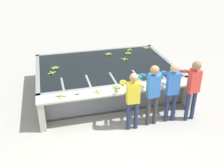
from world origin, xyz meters
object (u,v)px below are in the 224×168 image
object	(u,v)px
banana_bunch_floating_6	(52,73)
banana_bunch_ledge_0	(61,96)
knife_0	(80,94)
banana_bunch_floating_3	(128,53)
banana_bunch_floating_4	(146,48)
banana_bunch_floating_0	(124,59)
banana_bunch_floating_2	(129,50)
banana_bunch_ledge_1	(117,88)
worker_2	(172,87)
banana_bunch_floating_5	(108,54)
worker_3	(193,85)
banana_bunch_ledge_2	(97,91)
worker_0	(133,96)
banana_bunch_floating_1	(55,68)
worker_1	(153,90)

from	to	relation	value
banana_bunch_floating_6	banana_bunch_ledge_0	distance (m)	1.51
banana_bunch_ledge_0	knife_0	size ratio (longest dim) A/B	0.80
knife_0	banana_bunch_floating_3	bearing A→B (deg)	50.24
banana_bunch_floating_4	banana_bunch_floating_0	bearing A→B (deg)	-141.18
banana_bunch_floating_2	knife_0	bearing A→B (deg)	-128.28
banana_bunch_floating_2	banana_bunch_ledge_0	world-z (taller)	banana_bunch_ledge_0
banana_bunch_floating_4	banana_bunch_ledge_1	world-z (taller)	banana_bunch_ledge_1
worker_2	banana_bunch_ledge_1	distance (m)	1.45
banana_bunch_floating_4	banana_bunch_floating_5	size ratio (longest dim) A/B	1.00
banana_bunch_floating_5	banana_bunch_floating_6	distance (m)	2.33
worker_3	banana_bunch_ledge_1	world-z (taller)	worker_3
banana_bunch_ledge_0	banana_bunch_ledge_1	distance (m)	1.49
banana_bunch_floating_5	banana_bunch_floating_6	size ratio (longest dim) A/B	1.03
banana_bunch_ledge_2	banana_bunch_ledge_1	bearing A→B (deg)	6.16
worker_2	banana_bunch_ledge_1	size ratio (longest dim) A/B	6.00
worker_2	banana_bunch_floating_4	world-z (taller)	worker_2
banana_bunch_floating_2	knife_0	world-z (taller)	banana_bunch_floating_2
worker_2	banana_bunch_floating_2	size ratio (longest dim) A/B	7.05
banana_bunch_ledge_2	banana_bunch_floating_3	bearing A→B (deg)	56.75
worker_3	banana_bunch_floating_4	world-z (taller)	worker_3
banana_bunch_floating_0	banana_bunch_floating_3	distance (m)	0.60
banana_bunch_ledge_0	worker_2	bearing A→B (deg)	-10.14
banana_bunch_floating_2	banana_bunch_floating_4	xyz separation A→B (m)	(0.69, 0.07, -0.00)
banana_bunch_ledge_2	banana_bunch_floating_4	bearing A→B (deg)	49.51
worker_0	banana_bunch_floating_4	distance (m)	3.93
worker_2	banana_bunch_floating_1	distance (m)	3.71
knife_0	worker_1	bearing A→B (deg)	-16.70
banana_bunch_floating_0	banana_bunch_floating_2	distance (m)	0.95
banana_bunch_floating_1	banana_bunch_ledge_0	size ratio (longest dim) A/B	1.00
banana_bunch_floating_6	banana_bunch_floating_3	bearing A→B (deg)	20.81
worker_0	banana_bunch_floating_4	world-z (taller)	worker_0
worker_2	banana_bunch_ledge_0	distance (m)	2.86
banana_bunch_floating_4	banana_bunch_ledge_1	bearing A→B (deg)	-124.22
banana_bunch_ledge_0	banana_bunch_floating_0	bearing A→B (deg)	41.42
banana_bunch_floating_3	banana_bunch_ledge_1	xyz separation A→B (m)	(-1.11, -2.46, 0.00)
banana_bunch_ledge_1	banana_bunch_floating_4	bearing A→B (deg)	55.78
worker_0	banana_bunch_floating_6	bearing A→B (deg)	131.75
worker_1	banana_bunch_ledge_2	bearing A→B (deg)	157.20
banana_bunch_floating_3	banana_bunch_floating_6	size ratio (longest dim) A/B	1.03
worker_3	banana_bunch_floating_0	world-z (taller)	worker_3
banana_bunch_ledge_0	banana_bunch_ledge_2	distance (m)	0.94
worker_2	banana_bunch_floating_3	distance (m)	3.06
knife_0	banana_bunch_ledge_2	bearing A→B (deg)	2.45
banana_bunch_floating_3	banana_bunch_ledge_0	distance (m)	3.64
banana_bunch_floating_5	banana_bunch_ledge_2	size ratio (longest dim) A/B	0.99
banana_bunch_floating_0	banana_bunch_floating_2	size ratio (longest dim) A/B	1.14
worker_0	banana_bunch_floating_0	xyz separation A→B (m)	(0.59, 2.62, -0.07)
banana_bunch_floating_1	banana_bunch_ledge_2	xyz separation A→B (m)	(0.98, -1.85, 0.00)
worker_0	banana_bunch_floating_5	size ratio (longest dim) A/B	5.63
banana_bunch_floating_0	worker_1	bearing A→B (deg)	-90.98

